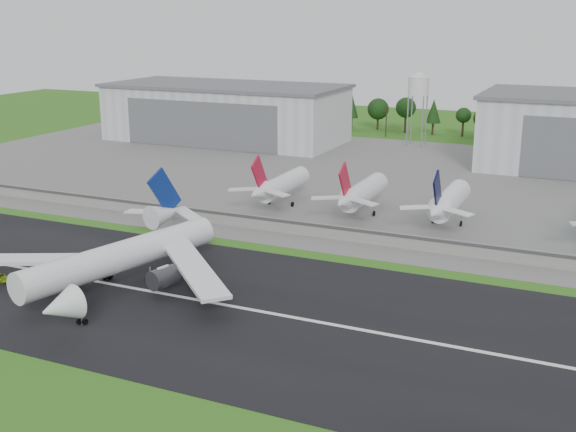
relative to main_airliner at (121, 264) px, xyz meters
The scene contains 14 objects.
ground 19.96m from the main_airliner, 29.67° to the right, with size 600.00×600.00×0.00m, color #2E6217.
runway 17.50m from the main_airliner, ahead, with size 320.00×60.00×0.10m, color black.
runway_centerline 17.49m from the main_airliner, ahead, with size 220.00×1.00×0.02m, color white.
apron 111.80m from the main_airliner, 81.34° to the left, with size 320.00×150.00×0.10m, color slate.
blast_fence 48.52m from the main_airliner, 69.68° to the left, with size 240.00×0.61×3.50m.
hangar_west 167.84m from the main_airliner, 112.13° to the left, with size 97.00×44.00×23.20m.
water_tower 176.92m from the main_airliner, 86.15° to the left, with size 8.40×8.40×29.40m.
utility_poles 191.23m from the main_airliner, 84.95° to the left, with size 230.00×3.00×12.00m, color black, non-canonical shape.
treeline 206.17m from the main_airliner, 85.32° to the left, with size 320.00×16.00×22.00m, color black, non-canonical shape.
main_airliner is the anchor object (origin of this frame).
ground_vehicle 25.35m from the main_airliner, 163.38° to the right, with size 2.32×5.03×1.40m, color #9CC717.
parked_jet_red_a 66.99m from the main_airliner, 88.33° to the left, with size 7.36×31.29×16.48m.
parked_jet_red_b 71.55m from the main_airliner, 69.42° to the left, with size 7.36×31.29×16.63m.
parked_jet_navy 82.20m from the main_airliner, 54.59° to the left, with size 7.36×31.29×16.69m.
Camera 1 is at (65.70, -95.58, 50.79)m, focal length 45.00 mm.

